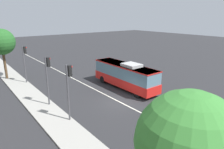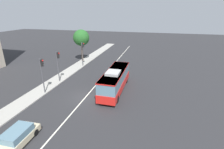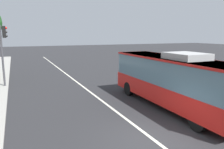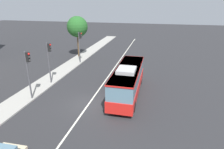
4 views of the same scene
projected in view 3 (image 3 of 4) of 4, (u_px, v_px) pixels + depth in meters
The scene contains 4 objects.
ground_plane at pixel (151, 138), 9.71m from camera, with size 160.00×160.00×0.00m, color #28282B.
lane_centre_line at pixel (151, 138), 9.70m from camera, with size 76.00×0.16×0.01m, color silver.
transit_bus at pixel (171, 78), 13.55m from camera, with size 10.00×2.50×3.46m.
traffic_light_mid_block at pixel (3, 45), 18.35m from camera, with size 0.33×0.62×5.20m.
Camera 3 is at (-7.58, 5.22, 4.49)m, focal length 35.57 mm.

